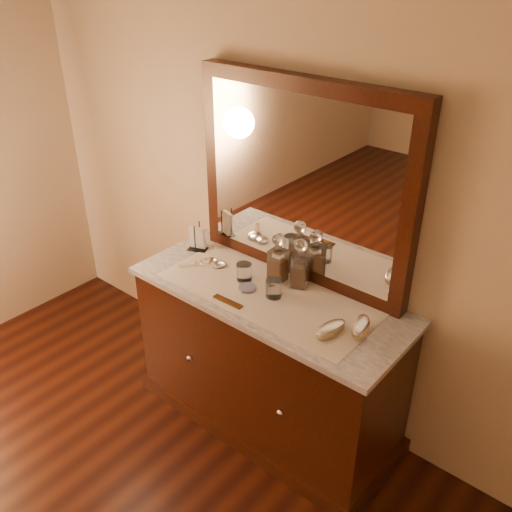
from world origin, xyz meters
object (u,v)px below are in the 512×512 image
at_px(napkin_rack, 197,239).
at_px(decanter_right, 300,268).
at_px(comb, 228,301).
at_px(brush_far, 361,327).
at_px(dresser_cabinet, 268,361).
at_px(mirror_frame, 302,183).
at_px(decanter_left, 278,262).
at_px(brush_near, 330,329).
at_px(hand_mirror_outer, 205,262).
at_px(hand_mirror_inner, 214,264).
at_px(pin_dish, 247,288).

xyz_separation_m(napkin_rack, decanter_right, (0.66, 0.06, 0.04)).
distance_m(comb, brush_far, 0.64).
xyz_separation_m(dresser_cabinet, mirror_frame, (0.00, 0.25, 0.94)).
bearing_deg(decanter_right, decanter_left, -167.89).
bearing_deg(brush_far, decanter_left, 169.31).
distance_m(comb, brush_near, 0.52).
height_order(mirror_frame, decanter_right, mirror_frame).
height_order(napkin_rack, hand_mirror_outer, napkin_rack).
bearing_deg(hand_mirror_outer, comb, -29.58).
distance_m(decanter_left, brush_near, 0.50).
bearing_deg(mirror_frame, hand_mirror_inner, -148.05).
xyz_separation_m(napkin_rack, brush_near, (0.99, -0.17, -0.04)).
bearing_deg(pin_dish, comb, -89.43).
xyz_separation_m(mirror_frame, decanter_right, (0.08, -0.11, -0.39)).
distance_m(pin_dish, hand_mirror_inner, 0.29).
relative_size(mirror_frame, comb, 7.26).
bearing_deg(hand_mirror_inner, comb, -36.02).
distance_m(comb, decanter_right, 0.39).
height_order(decanter_left, decanter_right, same).
relative_size(mirror_frame, napkin_rack, 7.41).
height_order(comb, napkin_rack, napkin_rack).
bearing_deg(hand_mirror_outer, brush_far, 1.01).
height_order(pin_dish, decanter_left, decanter_left).
height_order(pin_dish, decanter_right, decanter_right).
height_order(comb, decanter_left, decanter_left).
bearing_deg(brush_far, brush_near, -132.33).
bearing_deg(pin_dish, mirror_frame, 72.28).
distance_m(pin_dish, brush_near, 0.51).
bearing_deg(decanter_right, brush_far, -16.71).
bearing_deg(comb, decanter_left, 77.58).
relative_size(dresser_cabinet, decanter_left, 5.30).
bearing_deg(brush_far, dresser_cabinet, -178.65).
relative_size(pin_dish, brush_far, 0.48).
distance_m(dresser_cabinet, decanter_left, 0.56).
relative_size(dresser_cabinet, napkin_rack, 8.64).
bearing_deg(brush_near, pin_dish, 175.91).
relative_size(pin_dish, napkin_rack, 0.54).
relative_size(dresser_cabinet, hand_mirror_outer, 6.73).
relative_size(comb, napkin_rack, 1.02).
bearing_deg(hand_mirror_outer, mirror_frame, 29.87).
bearing_deg(napkin_rack, dresser_cabinet, -8.28).
bearing_deg(hand_mirror_outer, dresser_cabinet, 0.61).
xyz_separation_m(mirror_frame, brush_near, (0.42, -0.33, -0.47)).
bearing_deg(comb, brush_far, 17.41).
bearing_deg(mirror_frame, pin_dish, -107.72).
bearing_deg(mirror_frame, dresser_cabinet, -90.00).
distance_m(hand_mirror_outer, hand_mirror_inner, 0.06).
bearing_deg(decanter_left, decanter_right, 12.11).
bearing_deg(dresser_cabinet, comb, -115.32).
bearing_deg(decanter_left, pin_dish, -109.72).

